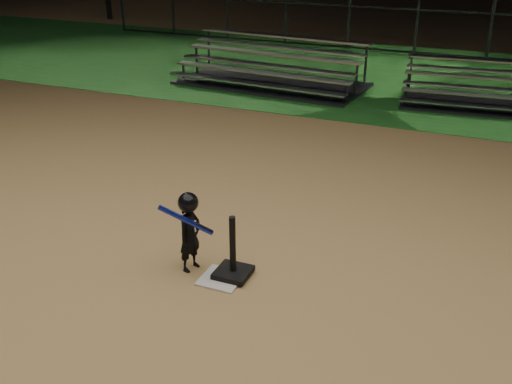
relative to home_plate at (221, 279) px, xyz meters
name	(u,v)px	position (x,y,z in m)	size (l,w,h in m)	color
ground	(222,280)	(0.00, 0.00, -0.01)	(80.00, 80.00, 0.00)	#AD884E
grass_strip	(394,77)	(0.00, 10.00, -0.01)	(60.00, 8.00, 0.01)	#1C571C
home_plate	(221,279)	(0.00, 0.00, 0.00)	(0.45, 0.45, 0.02)	beige
batting_tee	(233,265)	(0.09, 0.11, 0.14)	(0.38, 0.38, 0.73)	black
child_batter	(189,229)	(-0.42, 0.08, 0.50)	(0.50, 0.53, 0.95)	black
bleacher_left	(271,76)	(-2.56, 8.05, 0.21)	(4.53, 2.48, 1.07)	silver
bleacher_right	(490,99)	(2.36, 8.17, 0.17)	(3.71, 2.01, 0.88)	#A1A2A6
backstop_fence	(419,10)	(0.00, 13.00, 1.24)	(20.08, 0.08, 2.50)	#38383D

